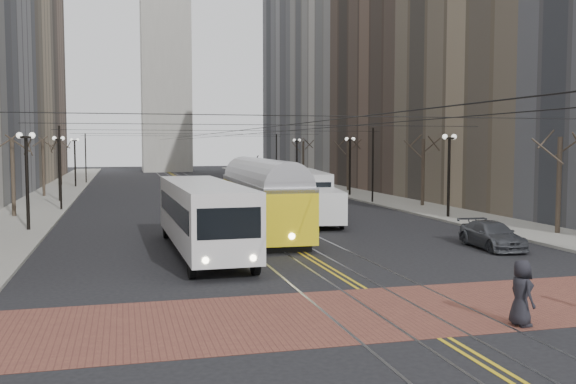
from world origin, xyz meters
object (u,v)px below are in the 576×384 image
streetcar (263,205)px  rear_bus (303,192)px  pedestrian_a (522,293)px  cargo_van (325,208)px  sedan_silver (306,187)px  transit_bus (203,218)px  sedan_parked (492,235)px  sedan_grey (314,203)px

streetcar → rear_bus: (5.50, 10.89, -0.10)m
streetcar → pedestrian_a: size_ratio=7.50×
pedestrian_a → cargo_van: bearing=-2.7°
streetcar → sedan_silver: streetcar is taller
transit_bus → rear_bus: transit_bus is taller
cargo_van → sedan_parked: 11.53m
pedestrian_a → sedan_parked: bearing=-28.2°
sedan_grey → streetcar: bearing=-118.0°
transit_bus → sedan_silver: transit_bus is taller
sedan_parked → rear_bus: bearing=107.3°
cargo_van → sedan_parked: size_ratio=1.14×
sedan_silver → sedan_parked: 36.89m
streetcar → rear_bus: bearing=64.5°
sedan_grey → pedestrian_a: bearing=-91.8°
cargo_van → sedan_parked: cargo_van is taller
rear_bus → sedan_grey: size_ratio=2.46×
sedan_grey → pedestrian_a: 29.99m
transit_bus → sedan_grey: bearing=55.4°
sedan_silver → pedestrian_a: 49.83m
transit_bus → cargo_van: bearing=41.7°
transit_bus → pedestrian_a: transit_bus is taller
transit_bus → sedan_parked: 14.31m
streetcar → pedestrian_a: bearing=-79.7°
transit_bus → rear_bus: bearing=58.5°
cargo_van → sedan_parked: (5.50, -10.12, -0.49)m
streetcar → rear_bus: streetcar is taller
streetcar → sedan_parked: streetcar is taller
transit_bus → sedan_parked: size_ratio=2.94×
transit_bus → sedan_grey: 18.48m
transit_bus → sedan_silver: 37.95m
transit_bus → rear_bus: 19.13m
sedan_grey → sedan_silver: (4.99, 19.35, -0.15)m
streetcar → pedestrian_a: streetcar is taller
rear_bus → sedan_parked: rear_bus is taller
sedan_silver → sedan_grey: bearing=-105.9°
sedan_silver → sedan_parked: bearing=-93.0°
streetcar → rear_bus: size_ratio=1.17×
sedan_grey → sedan_silver: bearing=79.1°
streetcar → sedan_silver: (11.00, 29.15, -0.99)m
rear_bus → sedan_parked: 19.18m
rear_bus → pedestrian_a: rear_bus is taller
pedestrian_a → transit_bus: bearing=27.5°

